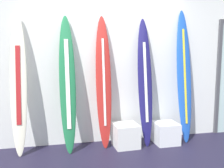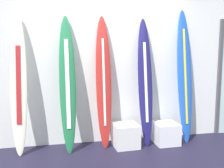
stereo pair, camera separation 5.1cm
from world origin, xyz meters
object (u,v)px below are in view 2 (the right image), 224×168
object	(u,v)px
surfboard_emerald	(68,85)
surfboard_crimson	(104,83)
surfboard_navy	(145,83)
surfboard_ivory	(19,86)
surfboard_cobalt	(184,77)
display_block_left	(126,135)
display_block_center	(166,133)

from	to	relation	value
surfboard_emerald	surfboard_crimson	bearing A→B (deg)	5.47
surfboard_crimson	surfboard_navy	world-z (taller)	surfboard_crimson
surfboard_ivory	surfboard_cobalt	distance (m)	2.65
surfboard_ivory	display_block_left	xyz separation A→B (m)	(1.61, -0.09, -0.83)
surfboard_emerald	display_block_center	size ratio (longest dim) A/B	5.44
surfboard_crimson	display_block_center	distance (m)	1.34
surfboard_crimson	surfboard_cobalt	bearing A→B (deg)	-0.87
display_block_left	surfboard_navy	bearing A→B (deg)	12.16
surfboard_navy	surfboard_cobalt	world-z (taller)	surfboard_cobalt
surfboard_crimson	display_block_center	world-z (taller)	surfboard_crimson
surfboard_ivory	surfboard_emerald	xyz separation A→B (m)	(0.70, -0.03, 0.01)
surfboard_navy	surfboard_ivory	bearing A→B (deg)	179.38
surfboard_cobalt	display_block_left	bearing A→B (deg)	-174.62
surfboard_navy	display_block_center	size ratio (longest dim) A/B	5.40
display_block_center	display_block_left	bearing A→B (deg)	179.63
surfboard_emerald	surfboard_ivory	bearing A→B (deg)	177.64
surfboard_cobalt	display_block_left	size ratio (longest dim) A/B	5.55
surfboard_ivory	display_block_left	distance (m)	1.81
surfboard_emerald	display_block_center	world-z (taller)	surfboard_emerald
display_block_left	display_block_center	world-z (taller)	display_block_left
surfboard_ivory	surfboard_emerald	world-z (taller)	surfboard_emerald
display_block_left	surfboard_emerald	bearing A→B (deg)	175.89
surfboard_ivory	surfboard_cobalt	size ratio (longest dim) A/B	0.93
surfboard_ivory	display_block_left	size ratio (longest dim) A/B	5.18
surfboard_ivory	display_block_left	bearing A→B (deg)	-3.34
surfboard_ivory	surfboard_crimson	size ratio (longest dim) A/B	0.99
surfboard_ivory	surfboard_navy	size ratio (longest dim) A/B	1.00
surfboard_emerald	display_block_center	distance (m)	1.80
surfboard_crimson	surfboard_navy	xyz separation A→B (m)	(0.67, -0.05, -0.01)
surfboard_navy	display_block_left	distance (m)	0.90
display_block_left	display_block_center	size ratio (longest dim) A/B	1.05
surfboard_emerald	display_block_center	xyz separation A→B (m)	(1.59, -0.07, -0.85)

